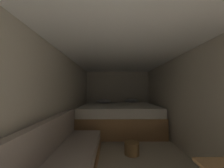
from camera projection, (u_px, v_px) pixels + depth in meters
ground_plane at (125, 158)px, 2.32m from camera, size 7.25×7.25×0.00m
wall_back at (117, 97)px, 5.01m from camera, size 2.55×0.05×1.99m
wall_left at (58, 104)px, 2.36m from camera, size 0.05×5.25×1.99m
wall_right at (190, 104)px, 2.37m from camera, size 0.05×5.25×1.99m
ceiling_slab at (124, 50)px, 2.42m from camera, size 2.55×5.25×0.05m
bed at (119, 117)px, 4.01m from camera, size 2.33×1.83×0.93m
wicker_basket at (132, 148)px, 2.47m from camera, size 0.29×0.29×0.23m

